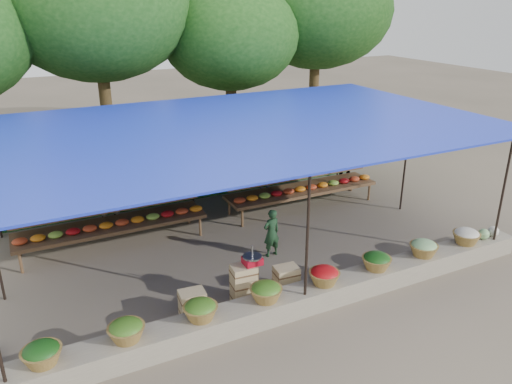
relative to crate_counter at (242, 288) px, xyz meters
name	(u,v)px	position (x,y,z in m)	size (l,w,h in m)	color
ground	(237,246)	(0.84, 2.09, -0.31)	(60.00, 60.00, 0.00)	brown
stone_curb	(300,300)	(0.84, -0.66, -0.11)	(10.60, 0.55, 0.40)	#74695D
stall_canopy	(234,131)	(0.84, 2.16, 2.37)	(10.80, 6.60, 2.82)	black
produce_baskets	(296,284)	(0.74, -0.66, 0.25)	(8.98, 0.58, 0.34)	brown
netting_backdrop	(189,157)	(0.84, 5.24, 0.94)	(10.60, 0.06, 2.50)	#19471C
tree_row	(166,18)	(1.35, 8.18, 4.39)	(16.51, 5.50, 7.12)	#362613
fruit_table_left	(112,220)	(-1.65, 3.44, 0.30)	(4.21, 0.95, 0.93)	#523821
fruit_table_right	(301,185)	(3.35, 3.44, 0.30)	(4.21, 0.95, 0.93)	#523821
crate_counter	(242,288)	(0.00, 0.00, 0.00)	(2.38, 0.38, 0.77)	tan
weighing_scale	(252,259)	(0.20, 0.00, 0.55)	(0.35, 0.35, 0.37)	#AA0D21
vendor_seated	(271,233)	(1.34, 1.37, 0.23)	(0.40, 0.26, 1.09)	#19381E
customer_left	(113,196)	(-1.41, 4.35, 0.53)	(0.82, 0.64, 1.69)	slate
customer_mid	(266,170)	(2.74, 4.32, 0.57)	(1.13, 0.65, 1.76)	slate
customer_right	(345,162)	(5.19, 4.05, 0.53)	(0.98, 0.41, 1.68)	slate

